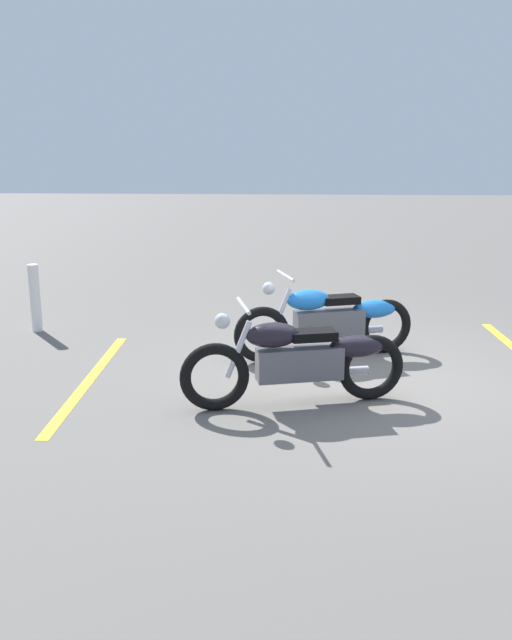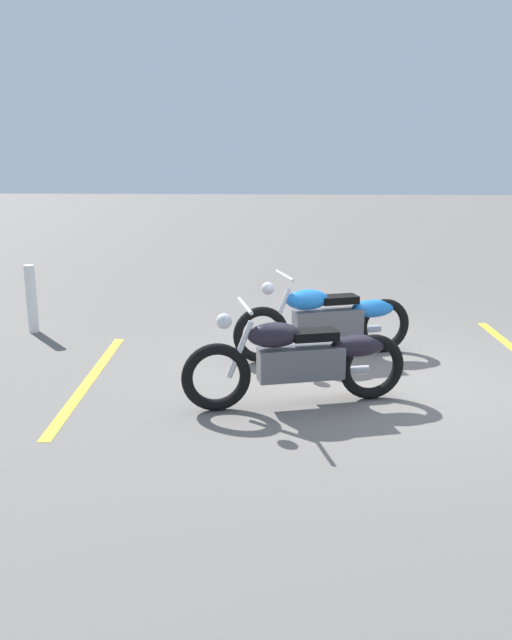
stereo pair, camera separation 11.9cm
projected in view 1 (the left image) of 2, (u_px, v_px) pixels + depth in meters
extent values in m
plane|color=#66605B|center=(372.00, 380.00, 7.33)|extent=(60.00, 60.00, 0.00)
torus|color=black|center=(262.00, 335.00, 7.85)|extent=(0.67, 0.31, 0.67)
torus|color=black|center=(385.00, 326.00, 8.22)|extent=(0.67, 0.31, 0.67)
cube|color=#59595E|center=(329.00, 323.00, 8.03)|extent=(0.87, 0.47, 0.32)
ellipsoid|color=blue|center=(308.00, 300.00, 7.89)|extent=(0.58, 0.43, 0.24)
ellipsoid|color=blue|center=(374.00, 309.00, 8.13)|extent=(0.61, 0.40, 0.22)
cube|color=black|center=(340.00, 300.00, 7.99)|extent=(0.49, 0.36, 0.09)
cylinder|color=silver|center=(281.00, 312.00, 7.84)|extent=(0.27, 0.14, 0.56)
cylinder|color=silver|center=(285.00, 276.00, 7.75)|extent=(0.22, 0.60, 0.04)
sphere|color=silver|center=(269.00, 288.00, 7.73)|extent=(0.15, 0.15, 0.15)
cylinder|color=silver|center=(355.00, 331.00, 8.29)|extent=(0.69, 0.30, 0.09)
torus|color=black|center=(215.00, 377.00, 6.40)|extent=(0.68, 0.27, 0.67)
torus|color=black|center=(371.00, 367.00, 6.68)|extent=(0.68, 0.27, 0.67)
cube|color=#59595E|center=(300.00, 363.00, 6.53)|extent=(0.87, 0.42, 0.32)
ellipsoid|color=black|center=(273.00, 335.00, 6.41)|extent=(0.57, 0.40, 0.24)
ellipsoid|color=black|center=(356.00, 347.00, 6.59)|extent=(0.60, 0.37, 0.22)
cube|color=black|center=(313.00, 335.00, 6.48)|extent=(0.49, 0.34, 0.09)
cylinder|color=silver|center=(238.00, 349.00, 6.38)|extent=(0.27, 0.12, 0.56)
cylinder|color=silver|center=(243.00, 306.00, 6.28)|extent=(0.19, 0.61, 0.04)
sphere|color=silver|center=(222.00, 321.00, 6.28)|extent=(0.15, 0.15, 0.15)
cylinder|color=silver|center=(334.00, 372.00, 6.77)|extent=(0.70, 0.26, 0.09)
cylinder|color=white|center=(35.00, 298.00, 9.17)|extent=(0.14, 0.14, 0.93)
cube|color=yellow|center=(90.00, 379.00, 7.35)|extent=(0.24, 3.20, 0.01)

